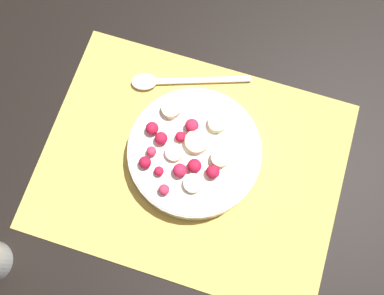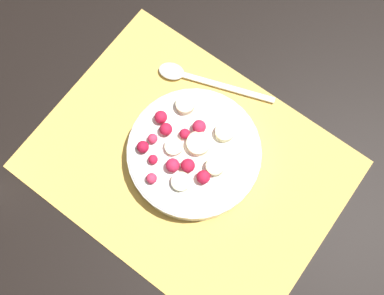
% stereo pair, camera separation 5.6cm
% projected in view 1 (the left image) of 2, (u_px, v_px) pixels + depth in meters
% --- Properties ---
extents(ground_plane, '(3.00, 3.00, 0.00)m').
position_uv_depth(ground_plane, '(192.00, 165.00, 0.67)').
color(ground_plane, black).
extents(placemat, '(0.46, 0.35, 0.01)m').
position_uv_depth(placemat, '(192.00, 165.00, 0.66)').
color(placemat, '#E0B251').
rests_on(placemat, ground_plane).
extents(fruit_bowl, '(0.20, 0.20, 0.06)m').
position_uv_depth(fruit_bowl, '(192.00, 151.00, 0.64)').
color(fruit_bowl, white).
rests_on(fruit_bowl, placemat).
extents(spoon, '(0.19, 0.08, 0.01)m').
position_uv_depth(spoon, '(166.00, 81.00, 0.69)').
color(spoon, silver).
rests_on(spoon, placemat).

